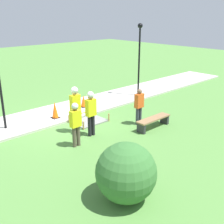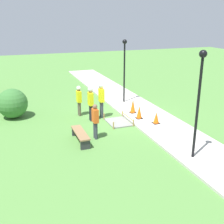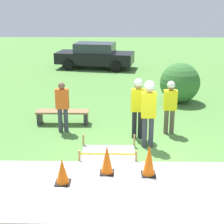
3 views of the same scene
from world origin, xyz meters
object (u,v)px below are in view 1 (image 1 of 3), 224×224
object	(u,v)px
worker_assistant	(76,121)
bystander_in_orange_shirt	(139,105)
park_bench	(153,121)
worker_trainee	(91,110)
traffic_cone_sidewalk_edge	(55,110)
lamppost_far	(139,49)
traffic_cone_far_patch	(73,107)
traffic_cone_near_patch	(84,101)
worker_supervisor	(75,105)

from	to	relation	value
worker_assistant	bystander_in_orange_shirt	distance (m)	3.31
park_bench	worker_trainee	size ratio (longest dim) A/B	0.96
traffic_cone_sidewalk_edge	lamppost_far	size ratio (longest dim) A/B	0.19
worker_assistant	park_bench	bearing A→B (deg)	166.53
traffic_cone_sidewalk_edge	worker_trainee	size ratio (longest dim) A/B	0.42
traffic_cone_far_patch	worker_trainee	bearing A→B (deg)	70.81
bystander_in_orange_shirt	traffic_cone_near_patch	bearing A→B (deg)	-81.68
lamppost_far	traffic_cone_far_patch	bearing A→B (deg)	0.66
worker_assistant	bystander_in_orange_shirt	world-z (taller)	worker_assistant
traffic_cone_sidewalk_edge	worker_supervisor	xyz separation A→B (m)	(0.12, 1.81, 0.70)
traffic_cone_near_patch	traffic_cone_sidewalk_edge	bearing A→B (deg)	11.87
worker_assistant	lamppost_far	bearing A→B (deg)	-156.40
worker_supervisor	traffic_cone_near_patch	bearing A→B (deg)	-133.05
park_bench	lamppost_far	world-z (taller)	lamppost_far
traffic_cone_near_patch	worker_assistant	bearing A→B (deg)	49.20
bystander_in_orange_shirt	worker_trainee	bearing A→B (deg)	-11.35
worker_assistant	worker_trainee	distance (m)	1.08
worker_assistant	lamppost_far	world-z (taller)	lamppost_far
traffic_cone_near_patch	traffic_cone_sidewalk_edge	world-z (taller)	traffic_cone_sidewalk_edge
traffic_cone_far_patch	worker_assistant	size ratio (longest dim) A/B	0.41
worker_assistant	lamppost_far	size ratio (longest dim) A/B	0.42
traffic_cone_sidewalk_edge	bystander_in_orange_shirt	xyz separation A→B (m)	(-2.44, 2.95, 0.42)
worker_assistant	traffic_cone_sidewalk_edge	bearing A→B (deg)	-106.97
lamppost_far	worker_assistant	bearing A→B (deg)	23.60
park_bench	bystander_in_orange_shirt	size ratio (longest dim) A/B	1.09
lamppost_far	worker_trainee	bearing A→B (deg)	24.20
park_bench	worker_supervisor	size ratio (longest dim) A/B	0.91
traffic_cone_far_patch	traffic_cone_sidewalk_edge	distance (m)	0.98
park_bench	bystander_in_orange_shirt	distance (m)	0.94
worker_trainee	traffic_cone_sidewalk_edge	bearing A→B (deg)	-86.92
park_bench	worker_assistant	xyz separation A→B (m)	(3.44, -0.82, 0.66)
park_bench	worker_supervisor	world-z (taller)	worker_supervisor
traffic_cone_sidewalk_edge	worker_assistant	xyz separation A→B (m)	(0.87, 2.86, 0.51)
worker_supervisor	worker_assistant	xyz separation A→B (m)	(0.75, 1.05, -0.19)
traffic_cone_far_patch	worker_supervisor	bearing A→B (deg)	57.68
bystander_in_orange_shirt	traffic_cone_far_patch	bearing A→B (deg)	-63.00
worker_trainee	bystander_in_orange_shirt	distance (m)	2.36
traffic_cone_near_patch	worker_assistant	size ratio (longest dim) A/B	0.36
traffic_cone_sidewalk_edge	bystander_in_orange_shirt	size ratio (longest dim) A/B	0.48
worker_supervisor	traffic_cone_far_patch	bearing A→B (deg)	-122.32
bystander_in_orange_shirt	lamppost_far	bearing A→B (deg)	-137.39
park_bench	lamppost_far	size ratio (longest dim) A/B	0.43
traffic_cone_far_patch	lamppost_far	world-z (taller)	lamppost_far
traffic_cone_near_patch	worker_supervisor	bearing A→B (deg)	46.95
park_bench	worker_trainee	distance (m)	2.82
traffic_cone_far_patch	traffic_cone_sidewalk_edge	world-z (taller)	traffic_cone_sidewalk_edge
worker_assistant	traffic_cone_far_patch	bearing A→B (deg)	-123.54
traffic_cone_near_patch	park_bench	size ratio (longest dim) A/B	0.34
traffic_cone_far_patch	worker_assistant	distance (m)	3.38
traffic_cone_near_patch	park_bench	bearing A→B (deg)	98.64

